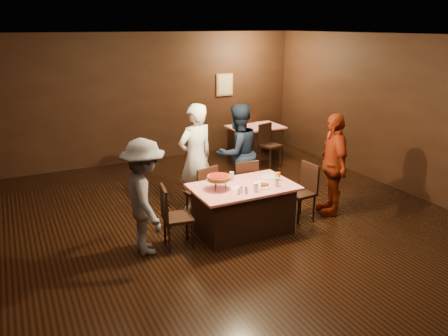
{
  "coord_description": "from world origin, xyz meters",
  "views": [
    {
      "loc": [
        -2.81,
        -5.01,
        3.15
      ],
      "look_at": [
        0.11,
        0.83,
        1.0
      ],
      "focal_mm": 35.0,
      "sensor_mm": 36.0,
      "label": 1
    }
  ],
  "objects_px": {
    "pizza_stand": "(219,178)",
    "glass_back": "(232,176)",
    "chair_far_left": "(201,192)",
    "diner_white_jacket": "(196,158)",
    "plate_empty": "(268,177)",
    "glass_amber": "(278,177)",
    "chair_end_right": "(300,192)",
    "chair_far_right": "(242,184)",
    "back_table": "(255,141)",
    "chair_back_near": "(270,145)",
    "glass_front_left": "(256,187)",
    "diner_red_shirt": "(333,164)",
    "diner_navy_hoodie": "(238,153)",
    "glass_front_right": "(277,182)",
    "chair_back_far": "(244,133)",
    "main_table": "(243,209)",
    "diner_grey_knit": "(145,197)",
    "chair_end_left": "(178,216)"
  },
  "relations": [
    {
      "from": "pizza_stand",
      "to": "glass_back",
      "type": "xyz_separation_m",
      "value": [
        0.35,
        0.25,
        -0.11
      ]
    },
    {
      "from": "chair_far_left",
      "to": "diner_white_jacket",
      "type": "xyz_separation_m",
      "value": [
        0.09,
        0.41,
        0.48
      ]
    },
    {
      "from": "plate_empty",
      "to": "glass_amber",
      "type": "relative_size",
      "value": 1.79
    },
    {
      "from": "chair_end_right",
      "to": "chair_far_left",
      "type": "bearing_deg",
      "value": -121.06
    },
    {
      "from": "chair_far_right",
      "to": "chair_end_right",
      "type": "relative_size",
      "value": 1.0
    },
    {
      "from": "back_table",
      "to": "chair_back_near",
      "type": "distance_m",
      "value": 0.71
    },
    {
      "from": "plate_empty",
      "to": "glass_front_left",
      "type": "distance_m",
      "value": 0.68
    },
    {
      "from": "diner_red_shirt",
      "to": "diner_white_jacket",
      "type": "bearing_deg",
      "value": -99.01
    },
    {
      "from": "chair_far_left",
      "to": "diner_navy_hoodie",
      "type": "distance_m",
      "value": 1.14
    },
    {
      "from": "glass_front_right",
      "to": "plate_empty",
      "type": "bearing_deg",
      "value": 75.96
    },
    {
      "from": "back_table",
      "to": "pizza_stand",
      "type": "bearing_deg",
      "value": -127.83
    },
    {
      "from": "chair_back_far",
      "to": "glass_front_left",
      "type": "bearing_deg",
      "value": 63.36
    },
    {
      "from": "plate_empty",
      "to": "glass_front_right",
      "type": "bearing_deg",
      "value": -104.04
    },
    {
      "from": "diner_navy_hoodie",
      "to": "chair_far_right",
      "type": "bearing_deg",
      "value": 63.77
    },
    {
      "from": "back_table",
      "to": "diner_red_shirt",
      "type": "height_order",
      "value": "diner_red_shirt"
    },
    {
      "from": "chair_back_far",
      "to": "plate_empty",
      "type": "height_order",
      "value": "chair_back_far"
    },
    {
      "from": "main_table",
      "to": "diner_white_jacket",
      "type": "bearing_deg",
      "value": 104.74
    },
    {
      "from": "diner_navy_hoodie",
      "to": "glass_amber",
      "type": "bearing_deg",
      "value": 83.92
    },
    {
      "from": "glass_front_left",
      "to": "diner_grey_knit",
      "type": "bearing_deg",
      "value": 167.88
    },
    {
      "from": "chair_end_left",
      "to": "diner_grey_knit",
      "type": "relative_size",
      "value": 0.56
    },
    {
      "from": "chair_back_far",
      "to": "glass_front_left",
      "type": "xyz_separation_m",
      "value": [
        -2.24,
        -4.41,
        0.37
      ]
    },
    {
      "from": "diner_grey_knit",
      "to": "glass_amber",
      "type": "height_order",
      "value": "diner_grey_knit"
    },
    {
      "from": "chair_far_right",
      "to": "diner_white_jacket",
      "type": "height_order",
      "value": "diner_white_jacket"
    },
    {
      "from": "plate_empty",
      "to": "glass_front_left",
      "type": "height_order",
      "value": "glass_front_left"
    },
    {
      "from": "diner_red_shirt",
      "to": "chair_end_left",
      "type": "bearing_deg",
      "value": -69.27
    },
    {
      "from": "main_table",
      "to": "chair_end_left",
      "type": "distance_m",
      "value": 1.1
    },
    {
      "from": "glass_back",
      "to": "main_table",
      "type": "bearing_deg",
      "value": -80.54
    },
    {
      "from": "chair_far_right",
      "to": "diner_grey_knit",
      "type": "relative_size",
      "value": 0.56
    },
    {
      "from": "diner_red_shirt",
      "to": "plate_empty",
      "type": "xyz_separation_m",
      "value": [
        -1.18,
        0.18,
        -0.11
      ]
    },
    {
      "from": "back_table",
      "to": "chair_end_right",
      "type": "relative_size",
      "value": 1.37
    },
    {
      "from": "chair_back_near",
      "to": "main_table",
      "type": "bearing_deg",
      "value": -143.66
    },
    {
      "from": "chair_back_far",
      "to": "glass_front_right",
      "type": "xyz_separation_m",
      "value": [
        -1.84,
        -4.36,
        0.37
      ]
    },
    {
      "from": "chair_far_left",
      "to": "chair_far_right",
      "type": "xyz_separation_m",
      "value": [
        0.8,
        0.0,
        0.0
      ]
    },
    {
      "from": "chair_end_right",
      "to": "diner_navy_hoodie",
      "type": "bearing_deg",
      "value": -160.07
    },
    {
      "from": "chair_end_right",
      "to": "chair_back_near",
      "type": "relative_size",
      "value": 1.0
    },
    {
      "from": "chair_end_right",
      "to": "glass_amber",
      "type": "bearing_deg",
      "value": -88.78
    },
    {
      "from": "diner_white_jacket",
      "to": "glass_amber",
      "type": "xyz_separation_m",
      "value": [
        0.91,
        -1.21,
        -0.11
      ]
    },
    {
      "from": "main_table",
      "to": "plate_empty",
      "type": "xyz_separation_m",
      "value": [
        0.55,
        0.15,
        0.39
      ]
    },
    {
      "from": "chair_end_right",
      "to": "diner_navy_hoodie",
      "type": "height_order",
      "value": "diner_navy_hoodie"
    },
    {
      "from": "diner_red_shirt",
      "to": "chair_back_far",
      "type": "bearing_deg",
      "value": -166.28
    },
    {
      "from": "diner_grey_knit",
      "to": "plate_empty",
      "type": "xyz_separation_m",
      "value": [
        2.11,
        0.1,
        -0.07
      ]
    },
    {
      "from": "main_table",
      "to": "glass_front_left",
      "type": "distance_m",
      "value": 0.55
    },
    {
      "from": "chair_end_right",
      "to": "glass_front_left",
      "type": "relative_size",
      "value": 6.79
    },
    {
      "from": "diner_white_jacket",
      "to": "glass_amber",
      "type": "bearing_deg",
      "value": 113.01
    },
    {
      "from": "main_table",
      "to": "chair_end_right",
      "type": "distance_m",
      "value": 1.1
    },
    {
      "from": "diner_navy_hoodie",
      "to": "glass_front_left",
      "type": "xyz_separation_m",
      "value": [
        -0.5,
        -1.51,
        -0.07
      ]
    },
    {
      "from": "chair_far_right",
      "to": "chair_far_left",
      "type": "bearing_deg",
      "value": 6.07
    },
    {
      "from": "glass_front_right",
      "to": "glass_back",
      "type": "distance_m",
      "value": 0.74
    },
    {
      "from": "diner_white_jacket",
      "to": "glass_front_left",
      "type": "xyz_separation_m",
      "value": [
        0.36,
        -1.46,
        -0.11
      ]
    },
    {
      "from": "chair_far_left",
      "to": "chair_back_far",
      "type": "relative_size",
      "value": 1.0
    }
  ]
}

